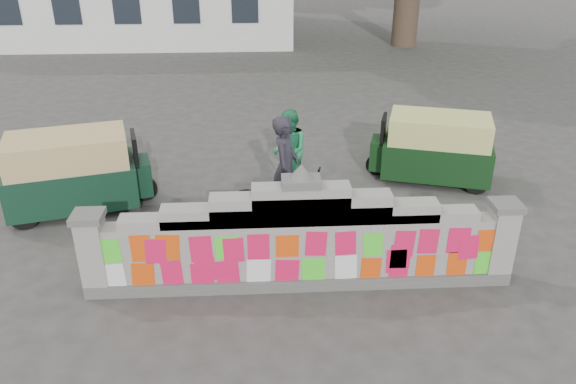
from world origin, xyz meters
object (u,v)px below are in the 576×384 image
rickshaw_right (434,147)px  rickshaw_left (75,171)px  cyclist_rider (285,181)px  pedestrian (290,149)px  cyclist_bike (285,200)px

rickshaw_right → rickshaw_left: bearing=24.5°
cyclist_rider → rickshaw_left: size_ratio=0.66×
cyclist_rider → pedestrian: 1.79m
cyclist_rider → rickshaw_left: bearing=89.8°
cyclist_rider → rickshaw_right: (3.24, 1.91, -0.19)m
cyclist_bike → cyclist_rider: cyclist_rider is taller
cyclist_rider → pedestrian: cyclist_rider is taller
pedestrian → rickshaw_right: (3.06, 0.14, -0.08)m
pedestrian → rickshaw_left: size_ratio=0.58×
cyclist_bike → rickshaw_right: bearing=-45.9°
pedestrian → rickshaw_left: pedestrian is taller
pedestrian → rickshaw_left: bearing=-92.3°
cyclist_rider → rickshaw_right: 3.76m
rickshaw_left → rickshaw_right: rickshaw_left is taller
rickshaw_right → cyclist_rider: bearing=47.5°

